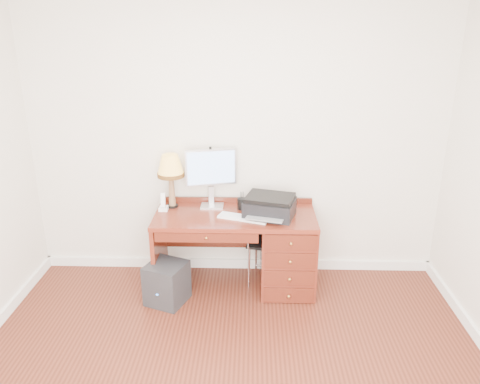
{
  "coord_description": "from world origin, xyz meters",
  "views": [
    {
      "loc": [
        0.16,
        -2.61,
        2.45
      ],
      "look_at": [
        0.05,
        1.2,
        1.05
      ],
      "focal_mm": 35.0,
      "sensor_mm": 36.0,
      "label": 1
    }
  ],
  "objects_px": {
    "printer": "(270,206)",
    "phone": "(163,205)",
    "desk": "(269,247)",
    "equipment_box": "(167,283)",
    "monitor": "(212,171)",
    "leg_lamp": "(171,169)",
    "chair": "(269,238)"
  },
  "relations": [
    {
      "from": "printer",
      "to": "phone",
      "type": "bearing_deg",
      "value": -170.62
    },
    {
      "from": "desk",
      "to": "phone",
      "type": "bearing_deg",
      "value": 175.63
    },
    {
      "from": "printer",
      "to": "equipment_box",
      "type": "xyz_separation_m",
      "value": [
        -0.94,
        -0.28,
        -0.66
      ]
    },
    {
      "from": "phone",
      "to": "desk",
      "type": "bearing_deg",
      "value": -4.53
    },
    {
      "from": "monitor",
      "to": "phone",
      "type": "xyz_separation_m",
      "value": [
        -0.45,
        -0.14,
        -0.31
      ]
    },
    {
      "from": "desk",
      "to": "monitor",
      "type": "height_order",
      "value": "monitor"
    },
    {
      "from": "leg_lamp",
      "to": "phone",
      "type": "bearing_deg",
      "value": -127.9
    },
    {
      "from": "printer",
      "to": "equipment_box",
      "type": "distance_m",
      "value": 1.18
    },
    {
      "from": "equipment_box",
      "to": "phone",
      "type": "bearing_deg",
      "value": 121.57
    },
    {
      "from": "monitor",
      "to": "equipment_box",
      "type": "bearing_deg",
      "value": -141.24
    },
    {
      "from": "printer",
      "to": "phone",
      "type": "xyz_separation_m",
      "value": [
        -1.0,
        0.1,
        -0.04
      ]
    },
    {
      "from": "equipment_box",
      "to": "desk",
      "type": "bearing_deg",
      "value": 39.75
    },
    {
      "from": "desk",
      "to": "equipment_box",
      "type": "bearing_deg",
      "value": -161.81
    },
    {
      "from": "desk",
      "to": "chair",
      "type": "height_order",
      "value": "chair"
    },
    {
      "from": "monitor",
      "to": "equipment_box",
      "type": "relative_size",
      "value": 1.48
    },
    {
      "from": "monitor",
      "to": "equipment_box",
      "type": "xyz_separation_m",
      "value": [
        -0.39,
        -0.52,
        -0.92
      ]
    },
    {
      "from": "phone",
      "to": "equipment_box",
      "type": "xyz_separation_m",
      "value": [
        0.07,
        -0.38,
        -0.61
      ]
    },
    {
      "from": "printer",
      "to": "phone",
      "type": "distance_m",
      "value": 1.01
    },
    {
      "from": "phone",
      "to": "chair",
      "type": "xyz_separation_m",
      "value": [
        1.01,
        -0.04,
        -0.31
      ]
    },
    {
      "from": "phone",
      "to": "equipment_box",
      "type": "relative_size",
      "value": 0.46
    },
    {
      "from": "printer",
      "to": "leg_lamp",
      "type": "relative_size",
      "value": 0.99
    },
    {
      "from": "monitor",
      "to": "leg_lamp",
      "type": "bearing_deg",
      "value": 172.08
    },
    {
      "from": "desk",
      "to": "chair",
      "type": "relative_size",
      "value": 1.85
    },
    {
      "from": "chair",
      "to": "printer",
      "type": "bearing_deg",
      "value": -83.67
    },
    {
      "from": "monitor",
      "to": "phone",
      "type": "bearing_deg",
      "value": -177.93
    },
    {
      "from": "desk",
      "to": "phone",
      "type": "relative_size",
      "value": 8.54
    },
    {
      "from": "leg_lamp",
      "to": "equipment_box",
      "type": "distance_m",
      "value": 1.06
    },
    {
      "from": "phone",
      "to": "printer",
      "type": "bearing_deg",
      "value": -5.98
    },
    {
      "from": "leg_lamp",
      "to": "equipment_box",
      "type": "xyz_separation_m",
      "value": [
        -0.0,
        -0.48,
        -0.94
      ]
    },
    {
      "from": "desk",
      "to": "printer",
      "type": "distance_m",
      "value": 0.43
    },
    {
      "from": "monitor",
      "to": "leg_lamp",
      "type": "relative_size",
      "value": 1.09
    },
    {
      "from": "equipment_box",
      "to": "monitor",
      "type": "bearing_deg",
      "value": 75.08
    }
  ]
}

